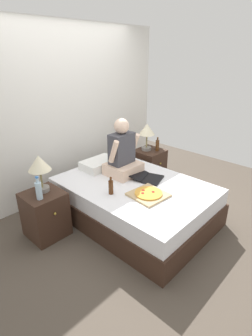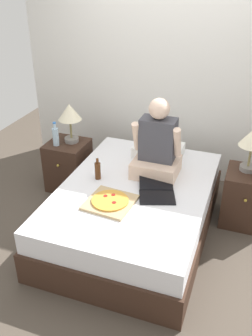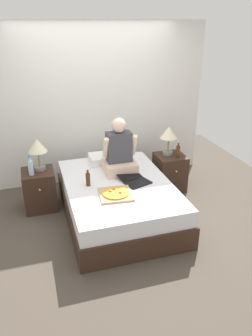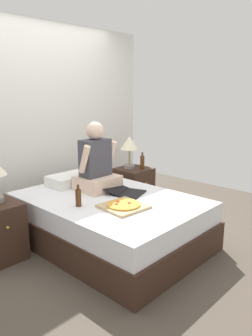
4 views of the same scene
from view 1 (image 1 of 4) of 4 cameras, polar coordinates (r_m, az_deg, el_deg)
name	(u,v)px [view 1 (image 1 of 4)]	position (r m, az deg, el deg)	size (l,w,h in m)	color
ground_plane	(134,217)	(3.68, 1.75, -10.64)	(5.65, 5.65, 0.00)	#4C4238
wall_back	(68,112)	(4.13, -12.51, 11.72)	(3.65, 0.12, 2.50)	silver
bed	(134,201)	(3.54, 1.81, -7.21)	(1.41, 1.99, 0.52)	#382319
nightstand_left	(45,214)	(3.36, -17.16, -9.60)	(0.44, 0.47, 0.58)	#382319
lamp_on_left_nightstand	(39,166)	(3.14, -18.35, 0.49)	(0.26, 0.26, 0.45)	gray
water_bottle	(39,190)	(3.06, -18.47, -4.57)	(0.07, 0.07, 0.28)	silver
nightstand_right	(149,166)	(4.53, 5.07, 0.45)	(0.44, 0.47, 0.58)	#382319
lamp_on_right_nightstand	(147,131)	(4.33, 4.59, 8.01)	(0.26, 0.26, 0.45)	gray
beer_bottle	(157,145)	(4.38, 6.84, 4.97)	(0.06, 0.06, 0.23)	#512D14
pillow	(99,164)	(3.86, -5.79, 0.89)	(0.52, 0.34, 0.12)	white
person_seated	(123,154)	(3.57, -0.76, 2.97)	(0.47, 0.40, 0.78)	beige
laptop	(148,178)	(3.53, 4.81, -2.08)	(0.43, 0.50, 0.07)	black
pizza_box	(148,194)	(3.14, 4.91, -5.71)	(0.43, 0.43, 0.05)	tan
beer_bottle_on_bed	(111,187)	(3.14, -3.31, -4.14)	(0.06, 0.06, 0.22)	#4C2811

